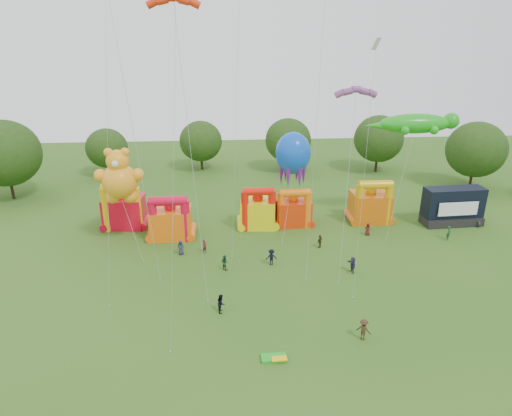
{
  "coord_description": "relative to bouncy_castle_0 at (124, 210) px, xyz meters",
  "views": [
    {
      "loc": [
        -3.85,
        -26.47,
        24.0
      ],
      "look_at": [
        -0.65,
        18.0,
        6.68
      ],
      "focal_mm": 32.0,
      "sensor_mm": 36.0,
      "label": 1
    }
  ],
  "objects": [
    {
      "name": "spectator_5",
      "position": [
        26.44,
        -14.11,
        -1.5
      ],
      "size": [
        0.83,
        1.73,
        1.79
      ],
      "primitive_type": "imported",
      "rotation": [
        0.0,
        0.0,
        4.9
      ],
      "color": "#2E2B48",
      "rests_on": "ground"
    },
    {
      "name": "bouncy_castle_2",
      "position": [
        17.33,
        -1.35,
        -0.17
      ],
      "size": [
        4.72,
        3.92,
        5.8
      ],
      "color": "yellow",
      "rests_on": "ground"
    },
    {
      "name": "octopus_kite",
      "position": [
        21.6,
        -0.7,
        3.81
      ],
      "size": [
        4.59,
        9.95,
        12.11
      ],
      "color": "blue",
      "rests_on": "ground"
    },
    {
      "name": "diamond_kites",
      "position": [
        14.62,
        -14.38,
        14.52
      ],
      "size": [
        25.67,
        22.75,
        41.32
      ],
      "color": "red",
      "rests_on": "ground"
    },
    {
      "name": "tree_ring",
      "position": [
        15.86,
        -29.05,
        3.86
      ],
      "size": [
        120.02,
        122.09,
        12.07
      ],
      "color": "#352314",
      "rests_on": "ground"
    },
    {
      "name": "parafoil_kites",
      "position": [
        10.48,
        -12.34,
        11.48
      ],
      "size": [
        29.05,
        11.55,
        32.79
      ],
      "color": "red",
      "rests_on": "ground"
    },
    {
      "name": "bouncy_castle_1",
      "position": [
        6.37,
        -3.68,
        -0.19
      ],
      "size": [
        5.08,
        4.09,
        5.79
      ],
      "color": "orange",
      "rests_on": "ground"
    },
    {
      "name": "spectator_6",
      "position": [
        30.92,
        -4.9,
        -1.6
      ],
      "size": [
        0.93,
        0.85,
        1.59
      ],
      "primitive_type": "imported",
      "rotation": [
        0.0,
        0.0,
        5.7
      ],
      "color": "#4F1619",
      "rests_on": "ground"
    },
    {
      "name": "folded_kite_bundle",
      "position": [
        16.69,
        -27.3,
        -2.26
      ],
      "size": [
        2.03,
        1.16,
        0.31
      ],
      "color": "green",
      "rests_on": "ground"
    },
    {
      "name": "ground",
      "position": [
        17.01,
        -29.65,
        -2.4
      ],
      "size": [
        160.0,
        160.0,
        0.0
      ],
      "primitive_type": "plane",
      "color": "#2C5718",
      "rests_on": "ground"
    },
    {
      "name": "bouncy_castle_4",
      "position": [
        32.54,
        -0.41,
        -0.07
      ],
      "size": [
        5.02,
        4.04,
        6.13
      ],
      "color": "#D75B0B",
      "rests_on": "ground"
    },
    {
      "name": "bouncy_castle_3",
      "position": [
        22.01,
        -0.84,
        -0.35
      ],
      "size": [
        4.74,
        3.93,
        5.32
      ],
      "color": "red",
      "rests_on": "ground"
    },
    {
      "name": "teddy_bear_kite",
      "position": [
        1.79,
        -6.46,
        3.4
      ],
      "size": [
        5.69,
        6.87,
        11.97
      ],
      "color": "orange",
      "rests_on": "ground"
    },
    {
      "name": "spectator_0",
      "position": [
        7.93,
        -8.62,
        -1.52
      ],
      "size": [
        0.96,
        0.74,
        1.75
      ],
      "primitive_type": "imported",
      "rotation": [
        0.0,
        0.0,
        -0.23
      ],
      "color": "#282C42",
      "rests_on": "ground"
    },
    {
      "name": "spectator_9",
      "position": [
        24.32,
        -25.32,
        -1.45
      ],
      "size": [
        1.41,
        1.27,
        1.9
      ],
      "primitive_type": "imported",
      "rotation": [
        0.0,
        0.0,
        2.55
      ],
      "color": "#392817",
      "rests_on": "ground"
    },
    {
      "name": "stage_trailer",
      "position": [
        43.1,
        -2.05,
        0.02
      ],
      "size": [
        7.9,
        3.36,
        5.02
      ],
      "color": "black",
      "rests_on": "ground"
    },
    {
      "name": "spectator_3",
      "position": [
        18.04,
        -11.8,
        -1.47
      ],
      "size": [
        1.2,
        0.7,
        1.85
      ],
      "primitive_type": "imported",
      "rotation": [
        0.0,
        0.0,
        3.16
      ],
      "color": "black",
      "rests_on": "ground"
    },
    {
      "name": "gecko_kite",
      "position": [
        35.41,
        -3.03,
        5.02
      ],
      "size": [
        12.23,
        8.56,
        14.54
      ],
      "color": "#1CA617",
      "rests_on": "ground"
    },
    {
      "name": "spectator_4",
      "position": [
        24.22,
        -7.97,
        -1.58
      ],
      "size": [
        0.99,
        0.92,
        1.64
      ],
      "primitive_type": "imported",
      "rotation": [
        0.0,
        0.0,
        3.83
      ],
      "color": "#42341A",
      "rests_on": "ground"
    },
    {
      "name": "spectator_7",
      "position": [
        40.39,
        -7.0,
        -1.49
      ],
      "size": [
        0.75,
        0.79,
        1.82
      ],
      "primitive_type": "imported",
      "rotation": [
        0.0,
        0.0,
        0.93
      ],
      "color": "#1D4826",
      "rests_on": "ground"
    },
    {
      "name": "spectator_8",
      "position": [
        12.54,
        -20.46,
        -1.5
      ],
      "size": [
        0.73,
        0.91,
        1.8
      ],
      "primitive_type": "imported",
      "rotation": [
        0.0,
        0.0,
        1.52
      ],
      "color": "black",
      "rests_on": "ground"
    },
    {
      "name": "spectator_2",
      "position": [
        12.92,
        -12.5,
        -1.55
      ],
      "size": [
        1.03,
        1.03,
        1.69
      ],
      "primitive_type": "imported",
      "rotation": [
        0.0,
        0.0,
        2.36
      ],
      "color": "#1B4428",
      "rests_on": "ground"
    },
    {
      "name": "spectator_1",
      "position": [
        10.63,
        -8.43,
        -1.57
      ],
      "size": [
        0.68,
        0.72,
        1.65
      ],
      "primitive_type": "imported",
      "rotation": [
        0.0,
        0.0,
        0.93
      ],
      "color": "#551824",
      "rests_on": "ground"
    },
    {
      "name": "bouncy_castle_0",
      "position": [
        0.0,
        0.0,
        0.0
      ],
      "size": [
        5.23,
        4.33,
        6.3
      ],
      "color": "red",
      "rests_on": "ground"
    }
  ]
}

